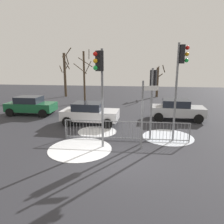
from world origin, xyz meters
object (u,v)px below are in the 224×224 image
object	(u,v)px
traffic_light_foreground_right	(153,88)
car_green_near	(31,105)
bare_tree_left	(84,75)
car_white_mid	(90,113)
bare_tree_centre	(158,81)
direction_sign_post	(143,112)
traffic_light_foreground_left	(180,71)
traffic_light_mid_left	(100,77)
car_silver_far	(177,109)
bare_tree_right	(65,73)

from	to	relation	value
traffic_light_foreground_right	car_green_near	bearing A→B (deg)	175.87
traffic_light_foreground_right	bare_tree_left	bearing A→B (deg)	142.87
car_green_near	bare_tree_left	xyz separation A→B (m)	(2.91, 6.09, 2.04)
car_green_near	car_white_mid	world-z (taller)	same
car_white_mid	bare_tree_centre	size ratio (longest dim) A/B	1.01
bare_tree_left	car_white_mid	bearing A→B (deg)	-73.38
bare_tree_left	direction_sign_post	bearing A→B (deg)	-63.67
traffic_light_foreground_left	bare_tree_centre	distance (m)	15.47
traffic_light_mid_left	bare_tree_centre	xyz separation A→B (m)	(3.94, 16.83, -1.53)
car_green_near	car_white_mid	bearing A→B (deg)	-20.85
traffic_light_foreground_left	car_white_mid	bearing A→B (deg)	-121.60
car_silver_far	direction_sign_post	bearing A→B (deg)	-110.33
car_silver_far	bare_tree_left	world-z (taller)	bare_tree_left
car_silver_far	bare_tree_left	size ratio (longest dim) A/B	0.72
traffic_light_foreground_right	bare_tree_centre	size ratio (longest dim) A/B	1.00
direction_sign_post	bare_tree_left	size ratio (longest dim) A/B	0.61
car_silver_far	bare_tree_left	bearing A→B (deg)	147.01
direction_sign_post	car_green_near	distance (m)	10.76
traffic_light_mid_left	car_green_near	xyz separation A→B (m)	(-6.85, 6.14, -2.69)
traffic_light_foreground_left	bare_tree_centre	size ratio (longest dim) A/B	1.31
bare_tree_left	bare_tree_right	distance (m)	4.84
bare_tree_centre	bare_tree_right	xyz separation A→B (m)	(-11.21, -1.09, 0.92)
car_green_near	bare_tree_centre	xyz separation A→B (m)	(10.79, 10.68, 1.16)
direction_sign_post	bare_tree_centre	xyz separation A→B (m)	(1.91, 16.66, 0.09)
car_silver_far	traffic_light_foreground_right	bearing A→B (deg)	-112.04
bare_tree_centre	car_green_near	bearing A→B (deg)	-135.27
direction_sign_post	bare_tree_centre	size ratio (longest dim) A/B	0.86
traffic_light_mid_left	car_silver_far	world-z (taller)	traffic_light_mid_left
bare_tree_centre	traffic_light_mid_left	bearing A→B (deg)	-103.17
car_white_mid	bare_tree_left	bearing A→B (deg)	108.94
traffic_light_foreground_left	car_green_near	size ratio (longest dim) A/B	1.33
car_white_mid	bare_tree_centre	world-z (taller)	bare_tree_centre
traffic_light_foreground_right	car_white_mid	bearing A→B (deg)	170.50
bare_tree_centre	car_silver_far	bearing A→B (deg)	-86.66
traffic_light_foreground_right	traffic_light_mid_left	size ratio (longest dim) A/B	0.81
bare_tree_left	bare_tree_centre	size ratio (longest dim) A/B	1.41
car_silver_far	bare_tree_centre	bearing A→B (deg)	96.27
car_white_mid	car_silver_far	bearing A→B (deg)	20.51
car_white_mid	bare_tree_left	size ratio (longest dim) A/B	0.71
traffic_light_foreground_right	bare_tree_left	distance (m)	12.38
traffic_light_foreground_right	traffic_light_mid_left	xyz separation A→B (m)	(-2.51, -1.66, 0.65)
traffic_light_foreground_left	traffic_light_mid_left	bearing A→B (deg)	-74.35
car_silver_far	car_white_mid	distance (m)	6.39
traffic_light_foreground_right	bare_tree_centre	bearing A→B (deg)	106.08
traffic_light_mid_left	bare_tree_right	bearing A→B (deg)	-29.56
traffic_light_foreground_right	bare_tree_left	world-z (taller)	bare_tree_left
bare_tree_centre	direction_sign_post	bearing A→B (deg)	-96.54
traffic_light_foreground_right	bare_tree_left	size ratio (longest dim) A/B	0.71
traffic_light_foreground_left	bare_tree_right	distance (m)	18.09
direction_sign_post	bare_tree_centre	world-z (taller)	bare_tree_centre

